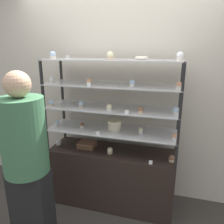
% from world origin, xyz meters
% --- Properties ---
extents(ground_plane, '(20.00, 20.00, 0.00)m').
position_xyz_m(ground_plane, '(0.00, 0.00, 0.00)').
color(ground_plane, '#38332D').
extents(back_wall, '(8.00, 0.05, 2.60)m').
position_xyz_m(back_wall, '(0.00, 0.37, 1.30)').
color(back_wall, beige).
rests_on(back_wall, ground_plane).
extents(display_base, '(1.44, 0.45, 0.70)m').
position_xyz_m(display_base, '(0.00, 0.00, 0.35)').
color(display_base, black).
rests_on(display_base, ground_plane).
extents(display_riser_lower, '(1.44, 0.45, 0.26)m').
position_xyz_m(display_riser_lower, '(0.00, 0.00, 0.94)').
color(display_riser_lower, black).
rests_on(display_riser_lower, display_base).
extents(display_riser_middle, '(1.44, 0.45, 0.26)m').
position_xyz_m(display_riser_middle, '(0.00, 0.00, 1.20)').
color(display_riser_middle, black).
rests_on(display_riser_middle, display_riser_lower).
extents(display_riser_upper, '(1.44, 0.45, 0.26)m').
position_xyz_m(display_riser_upper, '(0.00, 0.00, 1.46)').
color(display_riser_upper, black).
rests_on(display_riser_upper, display_riser_middle).
extents(display_riser_top, '(1.44, 0.45, 0.26)m').
position_xyz_m(display_riser_top, '(0.00, 0.00, 1.71)').
color(display_riser_top, black).
rests_on(display_riser_top, display_riser_upper).
extents(layer_cake_centerpiece, '(0.16, 0.16, 0.11)m').
position_xyz_m(layer_cake_centerpiece, '(0.03, 0.01, 1.01)').
color(layer_cake_centerpiece, beige).
rests_on(layer_cake_centerpiece, display_riser_lower).
extents(sheet_cake_frosted, '(0.20, 0.16, 0.07)m').
position_xyz_m(sheet_cake_frosted, '(-0.31, -0.01, 0.73)').
color(sheet_cake_frosted, brown).
rests_on(sheet_cake_frosted, display_base).
extents(cupcake_0, '(0.06, 0.06, 0.07)m').
position_xyz_m(cupcake_0, '(-0.67, -0.04, 0.74)').
color(cupcake_0, beige).
rests_on(cupcake_0, display_base).
extents(cupcake_1, '(0.06, 0.06, 0.07)m').
position_xyz_m(cupcake_1, '(-0.00, -0.08, 0.74)').
color(cupcake_1, '#CCB28C').
rests_on(cupcake_1, display_base).
extents(cupcake_2, '(0.06, 0.06, 0.07)m').
position_xyz_m(cupcake_2, '(0.67, -0.08, 0.74)').
color(cupcake_2, '#CCB28C').
rests_on(cupcake_2, display_base).
extents(price_tag_0, '(0.04, 0.00, 0.04)m').
position_xyz_m(price_tag_0, '(0.47, -0.20, 0.72)').
color(price_tag_0, white).
rests_on(price_tag_0, display_base).
extents(cupcake_3, '(0.05, 0.05, 0.07)m').
position_xyz_m(cupcake_3, '(-0.66, -0.06, 0.99)').
color(cupcake_3, white).
rests_on(cupcake_3, display_riser_lower).
extents(cupcake_4, '(0.05, 0.05, 0.07)m').
position_xyz_m(cupcake_4, '(-0.34, -0.05, 0.99)').
color(cupcake_4, beige).
rests_on(cupcake_4, display_riser_lower).
extents(cupcake_5, '(0.05, 0.05, 0.07)m').
position_xyz_m(cupcake_5, '(0.33, -0.04, 0.99)').
color(cupcake_5, white).
rests_on(cupcake_5, display_riser_lower).
extents(cupcake_6, '(0.05, 0.05, 0.07)m').
position_xyz_m(cupcake_6, '(0.68, -0.11, 0.99)').
color(cupcake_6, white).
rests_on(cupcake_6, display_riser_lower).
extents(price_tag_1, '(0.04, 0.00, 0.04)m').
position_xyz_m(price_tag_1, '(-0.10, -0.20, 0.98)').
color(price_tag_1, white).
rests_on(price_tag_1, display_riser_lower).
extents(cupcake_7, '(0.06, 0.06, 0.07)m').
position_xyz_m(cupcake_7, '(-0.68, -0.12, 1.25)').
color(cupcake_7, '#CCB28C').
rests_on(cupcake_7, display_riser_middle).
extents(cupcake_8, '(0.06, 0.06, 0.07)m').
position_xyz_m(cupcake_8, '(-0.33, -0.08, 1.25)').
color(cupcake_8, '#CCB28C').
rests_on(cupcake_8, display_riser_middle).
extents(cupcake_9, '(0.06, 0.06, 0.07)m').
position_xyz_m(cupcake_9, '(-0.00, -0.11, 1.25)').
color(cupcake_9, beige).
rests_on(cupcake_9, display_riser_middle).
extents(cupcake_10, '(0.06, 0.06, 0.07)m').
position_xyz_m(cupcake_10, '(0.33, -0.12, 1.25)').
color(cupcake_10, '#CCB28C').
rests_on(cupcake_10, display_riser_middle).
extents(cupcake_11, '(0.06, 0.06, 0.07)m').
position_xyz_m(cupcake_11, '(0.67, -0.05, 1.25)').
color(cupcake_11, white).
rests_on(cupcake_11, display_riser_middle).
extents(price_tag_2, '(0.04, 0.00, 0.04)m').
position_xyz_m(price_tag_2, '(0.21, -0.20, 1.24)').
color(price_tag_2, white).
rests_on(price_tag_2, display_riser_middle).
extents(cupcake_12, '(0.05, 0.05, 0.07)m').
position_xyz_m(cupcake_12, '(-0.67, -0.08, 1.50)').
color(cupcake_12, beige).
rests_on(cupcake_12, display_riser_upper).
extents(cupcake_13, '(0.05, 0.05, 0.07)m').
position_xyz_m(cupcake_13, '(-0.22, -0.09, 1.50)').
color(cupcake_13, '#CCB28C').
rests_on(cupcake_13, display_riser_upper).
extents(cupcake_14, '(0.05, 0.05, 0.07)m').
position_xyz_m(cupcake_14, '(0.23, -0.09, 1.50)').
color(cupcake_14, white).
rests_on(cupcake_14, display_riser_upper).
extents(cupcake_15, '(0.05, 0.05, 0.07)m').
position_xyz_m(cupcake_15, '(0.68, -0.08, 1.50)').
color(cupcake_15, beige).
rests_on(cupcake_15, display_riser_upper).
extents(price_tag_3, '(0.04, 0.00, 0.04)m').
position_xyz_m(price_tag_3, '(-0.18, -0.20, 1.49)').
color(price_tag_3, white).
rests_on(price_tag_3, display_riser_upper).
extents(cupcake_16, '(0.07, 0.07, 0.08)m').
position_xyz_m(cupcake_16, '(-0.64, -0.06, 1.77)').
color(cupcake_16, beige).
rests_on(cupcake_16, display_riser_top).
extents(cupcake_17, '(0.07, 0.07, 0.08)m').
position_xyz_m(cupcake_17, '(-0.01, -0.03, 1.77)').
color(cupcake_17, '#CCB28C').
rests_on(cupcake_17, display_riser_top).
extents(cupcake_18, '(0.07, 0.07, 0.08)m').
position_xyz_m(cupcake_18, '(0.67, -0.05, 1.77)').
color(cupcake_18, beige).
rests_on(cupcake_18, display_riser_top).
extents(price_tag_4, '(0.04, 0.00, 0.04)m').
position_xyz_m(price_tag_4, '(-0.40, -0.20, 1.75)').
color(price_tag_4, white).
rests_on(price_tag_4, display_riser_top).
extents(donut_glazed, '(0.13, 0.13, 0.03)m').
position_xyz_m(donut_glazed, '(0.30, 0.01, 1.74)').
color(donut_glazed, '#EFE5CC').
rests_on(donut_glazed, display_riser_top).
extents(customer_figure, '(0.39, 0.39, 1.67)m').
position_xyz_m(customer_figure, '(-0.58, -0.75, 0.89)').
color(customer_figure, black).
rests_on(customer_figure, ground_plane).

